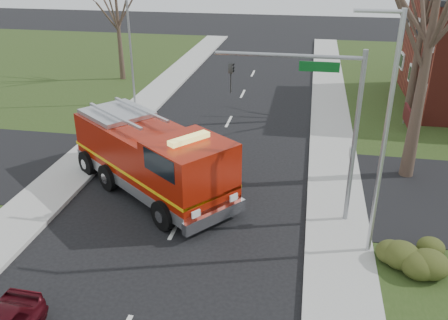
# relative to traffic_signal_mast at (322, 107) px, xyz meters

# --- Properties ---
(ground) EXTENTS (120.00, 120.00, 0.00)m
(ground) POSITION_rel_traffic_signal_mast_xyz_m (-5.21, -1.50, -4.71)
(ground) COLOR black
(ground) RESTS_ON ground
(sidewalk_right) EXTENTS (2.40, 80.00, 0.15)m
(sidewalk_right) POSITION_rel_traffic_signal_mast_xyz_m (0.99, -1.50, -4.63)
(sidewalk_right) COLOR #A0A19B
(sidewalk_right) RESTS_ON ground
(sidewalk_left) EXTENTS (2.40, 80.00, 0.15)m
(sidewalk_left) POSITION_rel_traffic_signal_mast_xyz_m (-11.41, -1.50, -4.63)
(sidewalk_left) COLOR #A0A19B
(sidewalk_left) RESTS_ON ground
(health_center_sign) EXTENTS (0.12, 2.00, 1.40)m
(health_center_sign) POSITION_rel_traffic_signal_mast_xyz_m (5.29, 11.00, -3.83)
(health_center_sign) COLOR #481013
(health_center_sign) RESTS_ON ground
(hedge_corner) EXTENTS (2.80, 2.00, 0.90)m
(hedge_corner) POSITION_rel_traffic_signal_mast_xyz_m (3.79, -2.50, -4.13)
(hedge_corner) COLOR #2B3613
(hedge_corner) RESTS_ON lawn_right
(bare_tree_near) EXTENTS (6.00, 6.00, 12.00)m
(bare_tree_near) POSITION_rel_traffic_signal_mast_xyz_m (4.29, 4.50, 2.71)
(bare_tree_near) COLOR #3A2B22
(bare_tree_near) RESTS_ON ground
(bare_tree_far) EXTENTS (5.25, 5.25, 10.50)m
(bare_tree_far) POSITION_rel_traffic_signal_mast_xyz_m (5.79, 13.50, 1.78)
(bare_tree_far) COLOR #3A2B22
(bare_tree_far) RESTS_ON ground
(bare_tree_left) EXTENTS (4.50, 4.50, 9.00)m
(bare_tree_left) POSITION_rel_traffic_signal_mast_xyz_m (-15.21, 18.50, 0.86)
(bare_tree_left) COLOR #3A2B22
(bare_tree_left) RESTS_ON ground
(traffic_signal_mast) EXTENTS (5.29, 0.18, 6.80)m
(traffic_signal_mast) POSITION_rel_traffic_signal_mast_xyz_m (0.00, 0.00, 0.00)
(traffic_signal_mast) COLOR gray
(traffic_signal_mast) RESTS_ON ground
(streetlight_pole) EXTENTS (1.48, 0.16, 8.40)m
(streetlight_pole) POSITION_rel_traffic_signal_mast_xyz_m (1.93, -2.00, -0.16)
(streetlight_pole) COLOR #B7BABF
(streetlight_pole) RESTS_ON ground
(utility_pole_far) EXTENTS (0.14, 0.14, 7.00)m
(utility_pole_far) POSITION_rel_traffic_signal_mast_xyz_m (-12.01, 12.50, -1.21)
(utility_pole_far) COLOR gray
(utility_pole_far) RESTS_ON ground
(fire_engine) EXTENTS (8.48, 7.56, 3.44)m
(fire_engine) POSITION_rel_traffic_signal_mast_xyz_m (-6.92, 1.07, -3.15)
(fire_engine) COLOR maroon
(fire_engine) RESTS_ON ground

